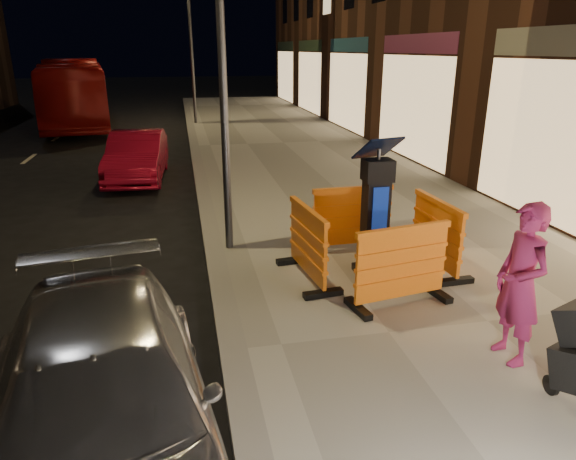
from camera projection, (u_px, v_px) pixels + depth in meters
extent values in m
plane|color=black|center=(234.00, 362.00, 5.52)|extent=(120.00, 120.00, 0.00)
cube|color=gray|center=(487.00, 327.00, 6.07)|extent=(6.00, 60.00, 0.15)
cube|color=slate|center=(234.00, 356.00, 5.49)|extent=(0.30, 60.00, 0.15)
cube|color=black|center=(375.00, 212.00, 7.04)|extent=(0.63, 0.63, 1.84)
cube|color=orange|center=(401.00, 266.00, 6.29)|extent=(1.39, 0.76, 1.02)
cube|color=orange|center=(352.00, 218.00, 8.05)|extent=(1.33, 0.58, 1.02)
cube|color=orange|center=(308.00, 244.00, 6.99)|extent=(0.69, 1.37, 1.02)
cube|color=orange|center=(436.00, 234.00, 7.35)|extent=(0.61, 1.34, 1.02)
imported|color=maroon|center=(140.00, 179.00, 13.21)|extent=(1.46, 3.71, 1.20)
imported|color=maroon|center=(80.00, 126.00, 22.38)|extent=(3.75, 10.21, 2.78)
imported|color=#962155|center=(521.00, 284.00, 5.06)|extent=(0.43, 0.63, 1.67)
cylinder|color=#3F3F44|center=(222.00, 51.00, 7.28)|extent=(0.12, 0.12, 6.00)
cylinder|color=#3F3F44|center=(192.00, 49.00, 21.12)|extent=(0.12, 0.12, 6.00)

